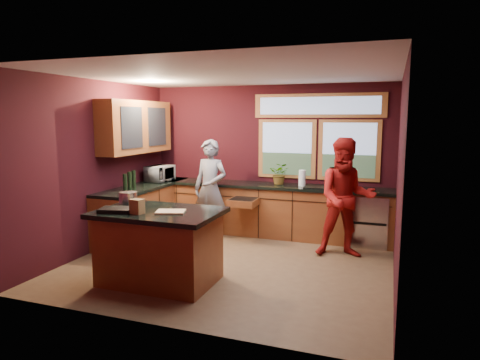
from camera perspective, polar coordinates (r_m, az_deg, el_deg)
The scene contains 14 objects.
floor at distance 6.35m, azimuth -1.34°, elevation -11.08°, with size 4.50×4.50×0.00m, color brown.
room_shell at distance 6.53m, azimuth -5.29°, elevation 5.54°, with size 4.52×4.02×2.71m.
back_counter at distance 7.73m, azimuth 4.54°, elevation -4.02°, with size 4.50×0.64×0.93m.
left_counter at distance 7.81m, azimuth -12.58°, elevation -4.04°, with size 0.64×2.30×0.93m.
island at distance 5.64m, azimuth -10.68°, elevation -8.64°, with size 1.55×1.05×0.95m.
person_grey at distance 7.58m, azimuth -3.96°, elevation -1.15°, with size 0.63×0.42×1.74m, color slate.
person_red at distance 6.66m, azimuth 13.95°, elevation -2.33°, with size 0.88×0.69×1.82m, color #A11512.
microwave at distance 8.12m, azimuth -10.64°, elevation 0.85°, with size 0.53×0.36×0.30m, color #999999.
potted_plant at distance 7.64m, azimuth 5.33°, elevation 0.84°, with size 0.35×0.30×0.38m, color #999999.
paper_towel at distance 7.51m, azimuth 8.28°, elevation 0.26°, with size 0.12×0.12×0.28m, color white.
cutting_board at distance 5.38m, azimuth -9.23°, elevation -4.18°, with size 0.35×0.25×0.02m, color tan.
stock_pot at distance 5.92m, azimuth -14.70°, elevation -2.42°, with size 0.24×0.24×0.18m, color silver.
paper_bag at distance 5.38m, azimuth -13.56°, elevation -3.45°, with size 0.15×0.12×0.18m, color brown.
black_tray at distance 5.56m, azimuth -16.14°, elevation -3.85°, with size 0.40×0.28×0.05m, color black.
Camera 1 is at (2.15, -5.60, 2.10)m, focal length 32.00 mm.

